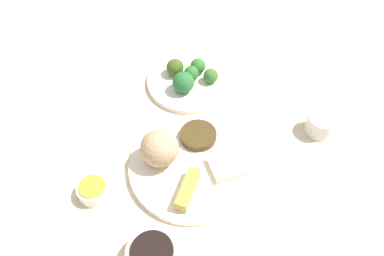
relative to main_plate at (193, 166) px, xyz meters
The scene contains 17 objects.
tabletop 0.02m from the main_plate, 74.91° to the left, with size 2.20×2.20×0.02m, color beige.
main_plate is the anchor object (origin of this frame).
rice_scoop 0.09m from the main_plate, 40.63° to the left, with size 0.08×0.08×0.08m, color tan.
spring_roll 0.07m from the main_plate, 130.63° to the left, with size 0.09×0.02×0.03m, color gold.
crab_rangoon_wonton 0.07m from the main_plate, 139.37° to the right, with size 0.06×0.07×0.01m, color beige.
stir_fry_heap 0.07m from the main_plate, 49.37° to the right, with size 0.08×0.08×0.02m, color #483719.
broccoli_plate 0.26m from the main_plate, 38.62° to the right, with size 0.22×0.22×0.01m, color white.
broccoli_floret_0 0.29m from the main_plate, 30.98° to the right, with size 0.04×0.04×0.04m, color #3D5F1D.
broccoli_floret_1 0.29m from the main_plate, 42.80° to the right, with size 0.04×0.04×0.04m, color #36712F.
broccoli_floret_2 0.27m from the main_plate, 39.37° to the right, with size 0.04×0.04×0.04m, color #2D722C.
broccoli_floret_3 0.23m from the main_plate, 34.10° to the right, with size 0.05×0.05×0.05m, color #2A6D35.
broccoli_floret_4 0.26m from the main_plate, 50.22° to the right, with size 0.04×0.04×0.04m, color #3A6D2A.
soy_sauce_bowl 0.21m from the main_plate, 119.64° to the left, with size 0.09×0.09×0.04m, color white.
soy_sauce_bowl_liquid 0.22m from the main_plate, 119.64° to the left, with size 0.08×0.08×0.00m, color black.
sauce_ramekin_hot_mustard 0.21m from the main_plate, 67.32° to the left, with size 0.07×0.07×0.03m, color white.
sauce_ramekin_hot_mustard_liquid 0.21m from the main_plate, 67.32° to the left, with size 0.05×0.05×0.00m, color yellow.
teacup 0.31m from the main_plate, 110.91° to the right, with size 0.06×0.06×0.05m, color silver.
Camera 1 is at (-0.34, 0.29, 0.71)m, focal length 35.24 mm.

